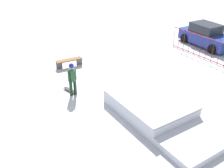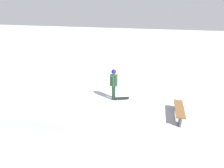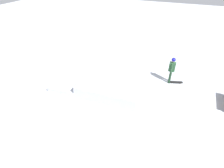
{
  "view_description": "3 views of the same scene",
  "coord_description": "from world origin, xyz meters",
  "views": [
    {
      "loc": [
        9.08,
        -5.95,
        6.83
      ],
      "look_at": [
        -0.5,
        -0.52,
        0.9
      ],
      "focal_mm": 42.65,
      "sensor_mm": 36.0,
      "label": 1
    },
    {
      "loc": [
        -3.69,
        7.0,
        5.0
      ],
      "look_at": [
        -1.86,
        -1.72,
        1.0
      ],
      "focal_mm": 30.07,
      "sensor_mm": 36.0,
      "label": 2
    },
    {
      "loc": [
        -2.16,
        8.37,
        6.47
      ],
      "look_at": [
        1.1,
        0.51,
        0.6
      ],
      "focal_mm": 28.5,
      "sensor_mm": 36.0,
      "label": 3
    }
  ],
  "objects": [
    {
      "name": "skater",
      "position": [
        -1.9,
        -1.95,
        1.01
      ],
      "size": [
        0.39,
        0.44,
        1.73
      ],
      "rotation": [
        0.0,
        0.0,
        0.03
      ],
      "color": "black",
      "rests_on": "ground"
    },
    {
      "name": "park_bench",
      "position": [
        -5.21,
        -0.86,
        0.36
      ],
      "size": [
        0.44,
        1.66,
        0.48
      ],
      "rotation": [
        0.0,
        0.0,
        4.69
      ],
      "color": "brown",
      "rests_on": "ground"
    },
    {
      "name": "skate_ramp",
      "position": [
        1.66,
        0.47,
        0.32
      ],
      "size": [
        5.54,
        2.9,
        0.74
      ],
      "rotation": [
        0.0,
        0.0,
        0.06
      ],
      "color": "silver",
      "rests_on": "ground"
    },
    {
      "name": "ground_plane",
      "position": [
        0.0,
        0.0,
        0.0
      ],
      "size": [
        60.0,
        60.0,
        0.0
      ],
      "primitive_type": "plane",
      "color": "#B2B7C1"
    },
    {
      "name": "skateboard",
      "position": [
        -2.35,
        -1.98,
        0.08
      ],
      "size": [
        0.82,
        0.44,
        0.09
      ],
      "rotation": [
        0.0,
        0.0,
        0.31
      ],
      "color": "black",
      "rests_on": "ground"
    }
  ]
}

